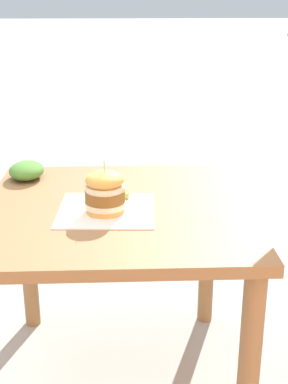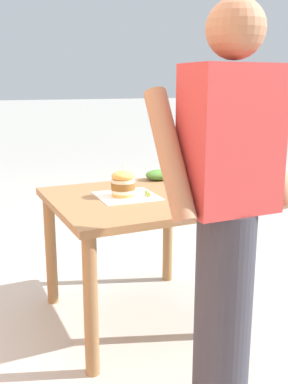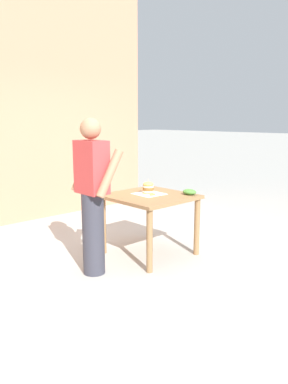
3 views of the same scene
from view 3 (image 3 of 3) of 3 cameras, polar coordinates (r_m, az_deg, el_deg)
The scene contains 7 objects.
ground_plane at distance 4.81m, azimuth 0.88°, elevation -9.35°, with size 80.00×80.00×0.00m, color #ADAAA3.
patio_table at distance 4.63m, azimuth 0.90°, elevation -1.99°, with size 0.96×0.94×0.76m.
serving_paper at distance 4.66m, azimuth 0.80°, elevation -0.28°, with size 0.33×0.33×0.00m, color white.
sandwich at distance 4.66m, azimuth 0.65°, elevation 0.67°, with size 0.14×0.14×0.18m.
pickle_spear at distance 4.54m, azimuth 1.34°, elevation -0.39°, with size 0.02×0.02×0.07m, color #8EA83D.
side_salad at distance 4.64m, azimuth 6.94°, elevation 0.02°, with size 0.18×0.14×0.07m, color #477F33.
diner_across_table at distance 4.02m, azimuth -7.83°, elevation -0.39°, with size 0.55×0.35×1.69m.
Camera 3 is at (-3.23, 3.14, 1.68)m, focal length 35.00 mm.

